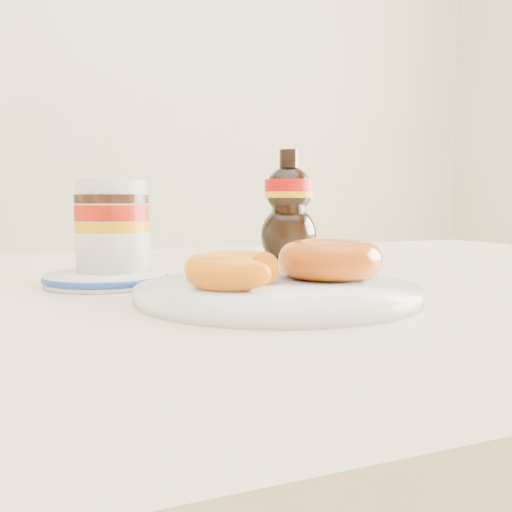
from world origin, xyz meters
name	(u,v)px	position (x,y,z in m)	size (l,w,h in m)	color
dining_table	(251,349)	(0.00, 0.10, 0.67)	(1.40, 0.90, 0.75)	beige
plate	(277,291)	(-0.03, -0.04, 0.76)	(0.26, 0.26, 0.01)	white
donut_bitten	(233,270)	(-0.07, -0.03, 0.78)	(0.09, 0.09, 0.03)	orange
donut_whole	(330,259)	(0.04, -0.01, 0.78)	(0.10, 0.10, 0.04)	#A7340A
nutella_jar	(112,228)	(-0.15, 0.13, 0.81)	(0.08, 0.08, 0.11)	white
syrup_bottle	(289,207)	(0.12, 0.24, 0.83)	(0.08, 0.07, 0.16)	black
blue_rim_saucer	(106,278)	(-0.16, 0.11, 0.76)	(0.13, 0.13, 0.01)	white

